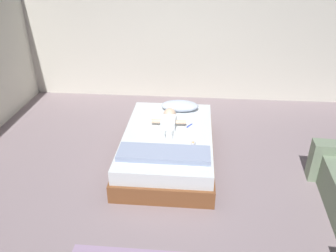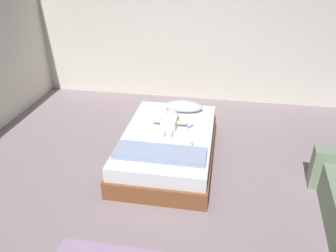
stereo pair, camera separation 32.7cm
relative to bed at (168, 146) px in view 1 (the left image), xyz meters
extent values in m
plane|color=gray|center=(0.18, -0.82, -0.20)|extent=(8.00, 8.00, 0.00)
cube|color=silver|center=(0.18, 2.18, 1.10)|extent=(8.00, 0.12, 2.59)
cube|color=brown|center=(0.00, 0.00, -0.08)|extent=(1.20, 1.93, 0.23)
cube|color=silver|center=(0.00, 0.00, 0.12)|extent=(1.15, 1.85, 0.18)
ellipsoid|color=silver|center=(0.12, 0.69, 0.28)|extent=(0.55, 0.29, 0.15)
cube|color=white|center=(-0.01, 0.14, 0.27)|extent=(0.19, 0.29, 0.13)
sphere|color=beige|center=(-0.01, 0.36, 0.30)|extent=(0.18, 0.18, 0.18)
cylinder|color=beige|center=(-0.17, 0.19, 0.27)|extent=(0.15, 0.06, 0.06)
cylinder|color=beige|center=(0.15, 0.19, 0.27)|extent=(0.15, 0.06, 0.06)
cylinder|color=white|center=(-0.05, -0.08, 0.24)|extent=(0.06, 0.17, 0.06)
cylinder|color=white|center=(0.04, -0.08, 0.24)|extent=(0.06, 0.17, 0.06)
cube|color=blue|center=(0.27, 0.21, 0.21)|extent=(0.07, 0.11, 0.01)
cube|color=white|center=(0.30, 0.26, 0.22)|extent=(0.02, 0.03, 0.01)
cube|color=#8E9DBD|center=(0.00, -0.55, 0.24)|extent=(1.08, 0.34, 0.06)
cylinder|color=white|center=(0.33, -0.30, 0.23)|extent=(0.06, 0.09, 0.05)
cone|color=#EAB26E|center=(0.33, -0.30, 0.27)|extent=(0.04, 0.04, 0.02)
camera|label=1|loc=(0.33, -3.79, 2.37)|focal=35.65mm
camera|label=2|loc=(0.65, -3.75, 2.37)|focal=35.65mm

